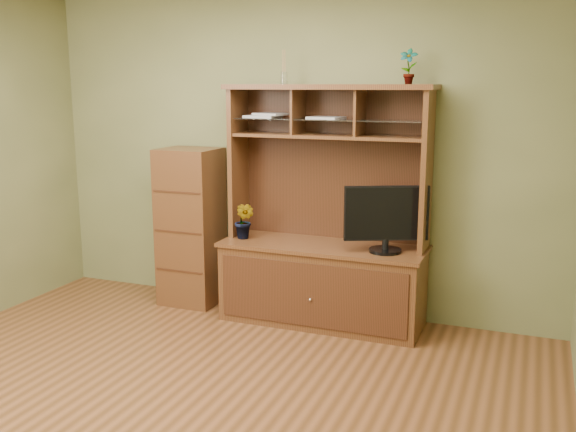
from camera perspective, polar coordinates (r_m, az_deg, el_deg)
The scene contains 8 objects.
room at distance 3.62m, azimuth -11.07°, elevation 2.67°, with size 4.54×4.04×2.74m.
media_hutch at distance 5.17m, azimuth 3.18°, elevation -3.83°, with size 1.66×0.61×1.90m.
monitor at distance 4.87m, azimuth 8.72°, elevation -0.13°, with size 0.61×0.31×0.51m.
orchid_plant at distance 5.27m, azimuth -3.90°, elevation -0.44°, with size 0.17×0.13×0.30m, color #335D1F.
top_plant at distance 4.91m, azimuth 10.65°, elevation 12.96°, with size 0.14×0.09×0.26m, color #3A6322.
reed_diffuser at distance 5.19m, azimuth -0.37°, elevation 12.79°, with size 0.05×0.05×0.27m.
magazines at distance 5.19m, azimuth -0.24°, elevation 8.87°, with size 0.83×0.25×0.04m.
side_cabinet at distance 5.66m, azimuth -8.62°, elevation -0.94°, with size 0.49×0.44×1.36m.
Camera 1 is at (1.93, -3.01, 1.90)m, focal length 40.00 mm.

